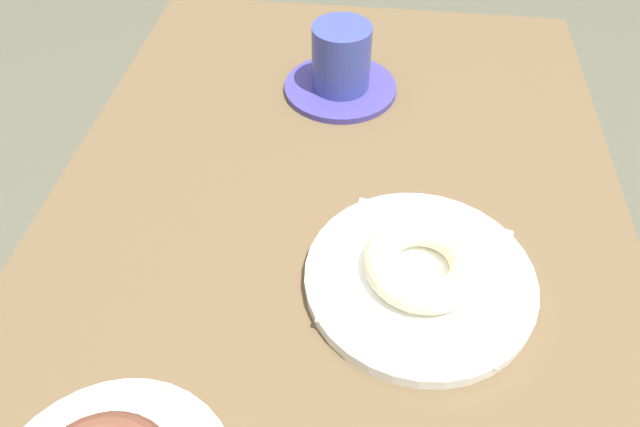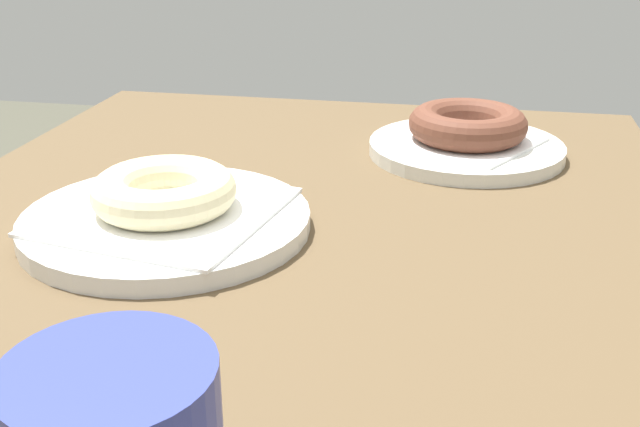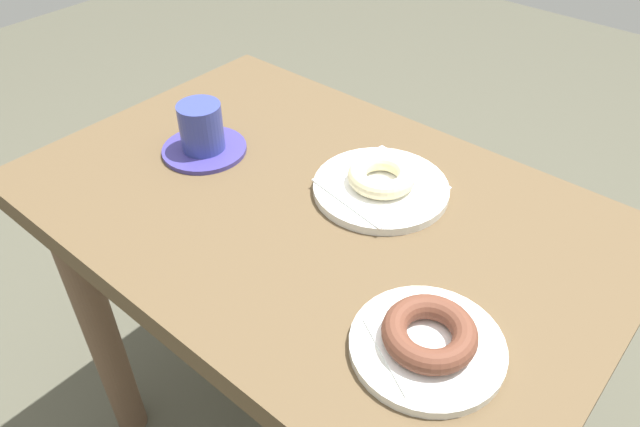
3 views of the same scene
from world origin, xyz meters
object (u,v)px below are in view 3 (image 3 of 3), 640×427
(plate_sugar_ring, at_px, (381,188))
(donut_sugar_ring, at_px, (382,176))
(plate_chocolate_ring, at_px, (427,346))
(donut_chocolate_ring, at_px, (429,333))
(coffee_cup, at_px, (202,132))

(plate_sugar_ring, bearing_deg, donut_sugar_ring, 0.00)
(plate_chocolate_ring, height_order, donut_chocolate_ring, donut_chocolate_ring)
(plate_chocolate_ring, xyz_separation_m, donut_chocolate_ring, (0.00, 0.00, 0.03))
(plate_sugar_ring, relative_size, plate_chocolate_ring, 1.16)
(plate_chocolate_ring, relative_size, donut_chocolate_ring, 1.66)
(plate_chocolate_ring, bearing_deg, coffee_cup, 167.94)
(plate_chocolate_ring, distance_m, coffee_cup, 0.55)
(plate_chocolate_ring, xyz_separation_m, coffee_cup, (-0.54, 0.12, 0.03))
(plate_sugar_ring, distance_m, plate_chocolate_ring, 0.32)
(plate_sugar_ring, height_order, coffee_cup, coffee_cup)
(plate_sugar_ring, relative_size, coffee_cup, 1.47)
(plate_sugar_ring, bearing_deg, donut_chocolate_ring, -43.98)
(donut_chocolate_ring, height_order, coffee_cup, coffee_cup)
(donut_chocolate_ring, bearing_deg, plate_sugar_ring, 136.02)
(plate_chocolate_ring, bearing_deg, donut_chocolate_ring, 0.00)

